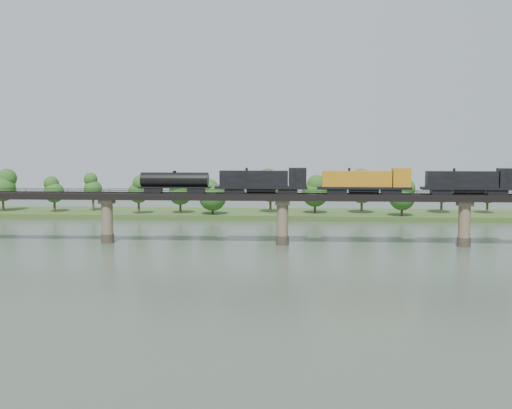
{
  "coord_description": "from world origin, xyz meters",
  "views": [
    {
      "loc": [
        3.67,
        -112.61,
        22.45
      ],
      "look_at": [
        -5.93,
        30.0,
        9.0
      ],
      "focal_mm": 45.0,
      "sensor_mm": 36.0,
      "label": 1
    }
  ],
  "objects": [
    {
      "name": "far_bank",
      "position": [
        0.0,
        85.0,
        0.8
      ],
      "size": [
        300.0,
        24.0,
        1.6
      ],
      "primitive_type": "cube",
      "color": "#314E1F",
      "rests_on": "ground"
    },
    {
      "name": "bridge_superstructure",
      "position": [
        0.0,
        30.0,
        11.79
      ],
      "size": [
        220.0,
        4.9,
        0.75
      ],
      "color": "black",
      "rests_on": "bridge"
    },
    {
      "name": "ground",
      "position": [
        0.0,
        0.0,
        0.0
      ],
      "size": [
        400.0,
        400.0,
        0.0
      ],
      "primitive_type": "plane",
      "color": "#374536",
      "rests_on": "ground"
    },
    {
      "name": "far_treeline",
      "position": [
        -8.21,
        80.52,
        8.83
      ],
      "size": [
        289.06,
        17.54,
        13.6
      ],
      "color": "#382619",
      "rests_on": "far_bank"
    },
    {
      "name": "freight_train",
      "position": [
        10.58,
        30.0,
        14.24
      ],
      "size": [
        83.47,
        3.25,
        5.75
      ],
      "color": "black",
      "rests_on": "bridge"
    },
    {
      "name": "bridge",
      "position": [
        0.0,
        30.0,
        5.46
      ],
      "size": [
        236.0,
        30.0,
        11.5
      ],
      "color": "#473A2D",
      "rests_on": "ground"
    }
  ]
}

